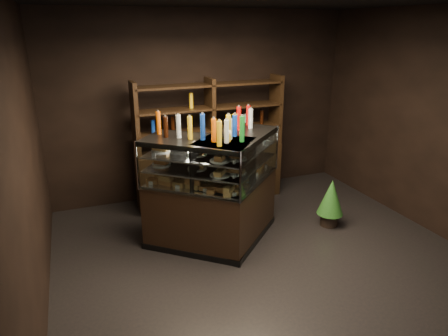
{
  "coord_description": "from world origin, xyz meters",
  "views": [
    {
      "loc": [
        -2.04,
        -3.69,
        2.72
      ],
      "look_at": [
        -0.38,
        0.58,
        1.1
      ],
      "focal_mm": 32.0,
      "sensor_mm": 36.0,
      "label": 1
    }
  ],
  "objects": [
    {
      "name": "food_display",
      "position": [
        -0.4,
        0.74,
        1.07
      ],
      "size": [
        1.58,
        0.96,
        0.45
      ],
      "color": "#BC8243",
      "rests_on": "display_case"
    },
    {
      "name": "back_shelving",
      "position": [
        -0.04,
        2.05,
        0.61
      ],
      "size": [
        2.37,
        0.45,
        2.0
      ],
      "rotation": [
        0.0,
        0.0,
        0.01
      ],
      "color": "black",
      "rests_on": "ground"
    },
    {
      "name": "display_case",
      "position": [
        -0.4,
        0.75,
        0.49
      ],
      "size": [
        1.97,
        1.41,
        1.46
      ],
      "rotation": [
        0.0,
        0.0,
        0.03
      ],
      "color": "black",
      "rests_on": "ground"
    },
    {
      "name": "ground",
      "position": [
        0.0,
        0.0,
        0.0
      ],
      "size": [
        5.0,
        5.0,
        0.0
      ],
      "primitive_type": "plane",
      "color": "black",
      "rests_on": "ground"
    },
    {
      "name": "bottles_top",
      "position": [
        -0.4,
        0.75,
        1.59
      ],
      "size": [
        1.4,
        0.81,
        0.3
      ],
      "color": "#D8590A",
      "rests_on": "display_case"
    },
    {
      "name": "room_shell",
      "position": [
        0.0,
        0.0,
        1.94
      ],
      "size": [
        5.02,
        5.02,
        3.01
      ],
      "color": "black",
      "rests_on": "ground"
    },
    {
      "name": "potted_conifer",
      "position": [
        1.26,
        0.59,
        0.45
      ],
      "size": [
        0.37,
        0.37,
        0.79
      ],
      "rotation": [
        0.0,
        0.0,
        0.23
      ],
      "color": "black",
      "rests_on": "ground"
    }
  ]
}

